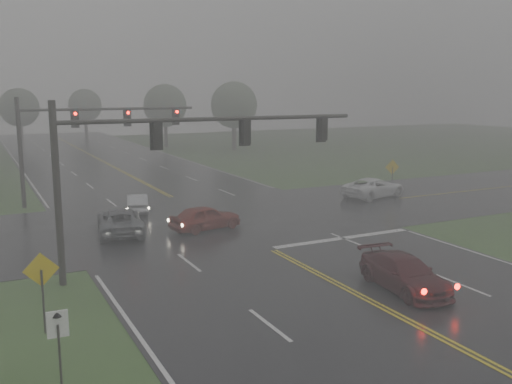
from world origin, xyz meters
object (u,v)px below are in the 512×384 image
signal_gantry_far (77,129)px  sedan_silver (138,212)px  car_grey (121,234)px  sedan_red (206,230)px  signal_gantry_near (162,151)px  pickup_white (373,197)px  sedan_maroon (404,290)px

signal_gantry_far → sedan_silver: bearing=-60.9°
car_grey → sedan_red: bearing=174.6°
car_grey → signal_gantry_near: size_ratio=0.36×
sedan_silver → car_grey: 5.69m
pickup_white → signal_gantry_near: size_ratio=0.37×
pickup_white → signal_gantry_far: bearing=56.8°
sedan_maroon → pickup_white: bearing=61.0°
sedan_silver → pickup_white: (17.27, -2.72, 0.00)m
signal_gantry_far → signal_gantry_near: bearing=-87.9°
sedan_maroon → sedan_red: sedan_red is taller
pickup_white → sedan_red: bearing=91.6°
pickup_white → car_grey: bearing=84.8°
sedan_maroon → sedan_silver: size_ratio=1.26×
sedan_maroon → sedan_red: (-3.43, 12.93, 0.00)m
signal_gantry_near → signal_gantry_far: (-0.64, 17.41, -0.10)m
sedan_red → sedan_silver: 6.82m
sedan_maroon → signal_gantry_near: (-7.78, 6.88, 5.34)m
car_grey → signal_gantry_near: 9.06m
sedan_maroon → sedan_red: size_ratio=1.12×
sedan_maroon → pickup_white: size_ratio=0.90×
sedan_maroon → signal_gantry_far: (-8.42, 24.28, 5.23)m
sedan_silver → signal_gantry_near: 13.74m
car_grey → sedan_maroon: bearing=129.4°
sedan_red → sedan_silver: size_ratio=1.13×
sedan_red → signal_gantry_near: 9.17m
car_grey → pickup_white: (19.63, 2.46, 0.00)m
sedan_silver → car_grey: size_ratio=0.73×
car_grey → signal_gantry_far: signal_gantry_far is taller
sedan_silver → car_grey: (-2.36, -5.18, 0.00)m
sedan_silver → pickup_white: size_ratio=0.72×
signal_gantry_near → pickup_white: bearing=26.8°
sedan_silver → signal_gantry_near: (-2.10, -12.49, 5.34)m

